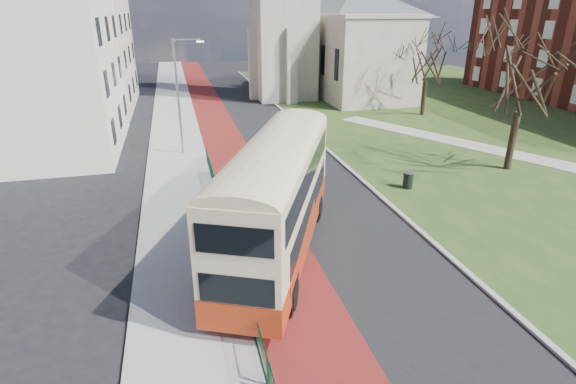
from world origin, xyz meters
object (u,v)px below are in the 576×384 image
object	(u,v)px
winter_tree_near	(527,64)
winter_tree_far	(429,55)
bus	(277,195)
streetlamp	(180,91)
litter_bin	(408,180)

from	to	relation	value
winter_tree_near	winter_tree_far	distance (m)	16.43
bus	streetlamp	bearing A→B (deg)	126.70
winter_tree_near	litter_bin	size ratio (longest dim) A/B	9.62
winter_tree_near	winter_tree_far	bearing A→B (deg)	79.87
bus	winter_tree_near	world-z (taller)	winter_tree_near
streetlamp	bus	xyz separation A→B (m)	(3.35, -15.79, -1.75)
streetlamp	winter_tree_far	bearing A→B (deg)	17.72
winter_tree_near	bus	bearing A→B (deg)	-157.52
bus	litter_bin	world-z (taller)	bus
winter_tree_far	litter_bin	xyz separation A→B (m)	(-11.03, -17.67, -5.22)
winter_tree_near	winter_tree_far	xyz separation A→B (m)	(2.88, 16.14, -1.07)
streetlamp	bus	bearing A→B (deg)	-78.02
streetlamp	winter_tree_far	xyz separation A→B (m)	(23.62, 7.55, 1.18)
bus	litter_bin	bearing A→B (deg)	56.23
bus	winter_tree_far	xyz separation A→B (m)	(20.27, 23.34, 2.92)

